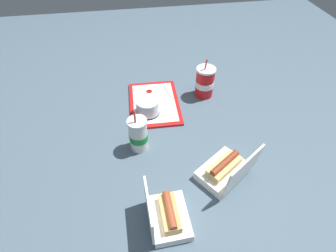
# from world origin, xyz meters

# --- Properties ---
(ground_plane) EXTENTS (3.20, 3.20, 0.00)m
(ground_plane) POSITION_xyz_m (0.00, 0.00, 0.00)
(ground_plane) COLOR #4C6070
(food_tray) EXTENTS (0.38, 0.27, 0.01)m
(food_tray) POSITION_xyz_m (-0.24, -0.04, 0.01)
(food_tray) COLOR red
(food_tray) RESTS_ON ground_plane
(cake_container) EXTENTS (0.12, 0.12, 0.08)m
(cake_container) POSITION_xyz_m (-0.16, -0.08, 0.05)
(cake_container) COLOR black
(cake_container) RESTS_ON food_tray
(ketchup_cup) EXTENTS (0.04, 0.04, 0.02)m
(ketchup_cup) POSITION_xyz_m (-0.31, -0.06, 0.03)
(ketchup_cup) COLOR white
(ketchup_cup) RESTS_ON food_tray
(napkin_stack) EXTENTS (0.12, 0.12, 0.00)m
(napkin_stack) POSITION_xyz_m (-0.23, -0.09, 0.02)
(napkin_stack) COLOR white
(napkin_stack) RESTS_ON food_tray
(plastic_fork) EXTENTS (0.11, 0.03, 0.00)m
(plastic_fork) POSITION_xyz_m (-0.32, 0.04, 0.02)
(plastic_fork) COLOR white
(plastic_fork) RESTS_ON food_tray
(clamshell_hotdog_left) EXTENTS (0.18, 0.14, 0.17)m
(clamshell_hotdog_left) POSITION_xyz_m (0.41, -0.08, 0.04)
(clamshell_hotdog_left) COLOR white
(clamshell_hotdog_left) RESTS_ON ground_plane
(clamshell_hotdog_front) EXTENTS (0.25, 0.26, 0.18)m
(clamshell_hotdog_front) POSITION_xyz_m (0.26, 0.18, 0.04)
(clamshell_hotdog_front) COLOR white
(clamshell_hotdog_front) RESTS_ON ground_plane
(soda_cup_right) EXTENTS (0.10, 0.10, 0.23)m
(soda_cup_right) POSITION_xyz_m (-0.28, 0.24, 0.08)
(soda_cup_right) COLOR red
(soda_cup_right) RESTS_ON ground_plane
(soda_cup_center) EXTENTS (0.09, 0.09, 0.22)m
(soda_cup_center) POSITION_xyz_m (0.05, -0.15, 0.08)
(soda_cup_center) COLOR white
(soda_cup_center) RESTS_ON ground_plane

